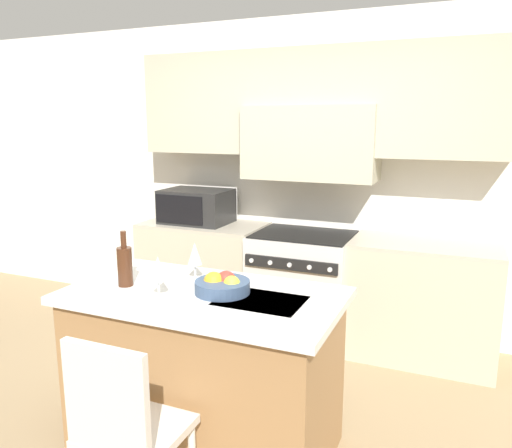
% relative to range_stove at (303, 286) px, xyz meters
% --- Properties ---
extents(back_cabinetry, '(10.00, 0.46, 2.70)m').
position_rel_range_stove_xyz_m(back_cabinetry, '(0.00, 0.28, 1.12)').
color(back_cabinetry, silver).
rests_on(back_cabinetry, ground_plane).
extents(back_counter, '(3.02, 0.62, 0.92)m').
position_rel_range_stove_xyz_m(back_counter, '(0.00, 0.02, 0.00)').
color(back_counter, '#B2AD93').
rests_on(back_counter, ground_plane).
extents(range_stove, '(0.82, 0.70, 0.91)m').
position_rel_range_stove_xyz_m(range_stove, '(0.00, 0.00, 0.00)').
color(range_stove, beige).
rests_on(range_stove, ground_plane).
extents(microwave, '(0.60, 0.44, 0.30)m').
position_rel_range_stove_xyz_m(microwave, '(-1.03, 0.02, 0.62)').
color(microwave, black).
rests_on(microwave, back_counter).
extents(kitchen_island, '(1.49, 0.81, 0.92)m').
position_rel_range_stove_xyz_m(kitchen_island, '(-0.05, -1.62, 0.01)').
color(kitchen_island, olive).
rests_on(kitchen_island, ground_plane).
extents(island_chair, '(0.42, 0.40, 0.96)m').
position_rel_range_stove_xyz_m(island_chair, '(-0.05, -2.33, 0.09)').
color(island_chair, beige).
rests_on(island_chair, ground_plane).
extents(wine_bottle, '(0.08, 0.08, 0.31)m').
position_rel_range_stove_xyz_m(wine_bottle, '(-0.50, -1.70, 0.58)').
color(wine_bottle, '#422314').
rests_on(wine_bottle, kitchen_island).
extents(wine_glass_near, '(0.08, 0.08, 0.22)m').
position_rel_range_stove_xyz_m(wine_glass_near, '(-0.22, -1.79, 0.62)').
color(wine_glass_near, white).
rests_on(wine_glass_near, kitchen_island).
extents(wine_glass_far, '(0.08, 0.08, 0.22)m').
position_rel_range_stove_xyz_m(wine_glass_far, '(-0.19, -1.45, 0.62)').
color(wine_glass_far, white).
rests_on(wine_glass_far, kitchen_island).
extents(fruit_bowl, '(0.30, 0.30, 0.11)m').
position_rel_range_stove_xyz_m(fruit_bowl, '(0.05, -1.59, 0.51)').
color(fruit_bowl, '#384C6B').
rests_on(fruit_bowl, kitchen_island).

